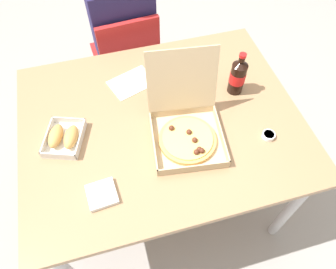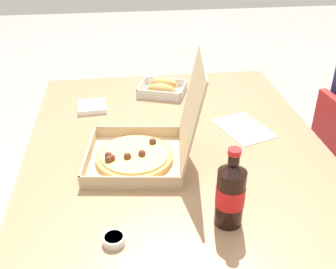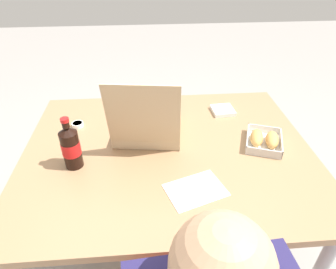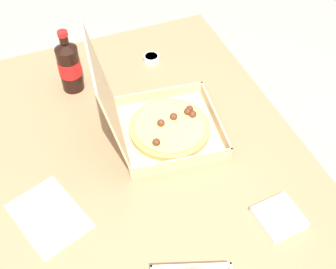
{
  "view_description": "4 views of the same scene",
  "coord_description": "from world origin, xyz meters",
  "px_view_note": "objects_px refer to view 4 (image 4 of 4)",
  "views": [
    {
      "loc": [
        -0.2,
        -0.85,
        1.88
      ],
      "look_at": [
        0.0,
        -0.12,
        0.78
      ],
      "focal_mm": 33.78,
      "sensor_mm": 36.0,
      "label": 1
    },
    {
      "loc": [
        1.15,
        -0.17,
        1.47
      ],
      "look_at": [
        0.0,
        -0.03,
        0.79
      ],
      "focal_mm": 42.87,
      "sensor_mm": 36.0,
      "label": 2
    },
    {
      "loc": [
        0.08,
        1.03,
        1.54
      ],
      "look_at": [
        -0.01,
        -0.07,
        0.77
      ],
      "focal_mm": 31.7,
      "sensor_mm": 36.0,
      "label": 3
    },
    {
      "loc": [
        -0.76,
        0.19,
        1.75
      ],
      "look_at": [
        0.01,
        -0.12,
        0.81
      ],
      "focal_mm": 46.91,
      "sensor_mm": 36.0,
      "label": 4
    }
  ],
  "objects_px": {
    "cola_bottle": "(69,65)",
    "napkin_pile": "(279,217)",
    "pizza_box_open": "(159,123)",
    "paper_menu": "(49,216)",
    "dipping_sauce_cup": "(151,58)"
  },
  "relations": [
    {
      "from": "cola_bottle",
      "to": "napkin_pile",
      "type": "xyz_separation_m",
      "value": [
        -0.7,
        -0.37,
        -0.08
      ]
    },
    {
      "from": "cola_bottle",
      "to": "napkin_pile",
      "type": "distance_m",
      "value": 0.8
    },
    {
      "from": "dipping_sauce_cup",
      "to": "cola_bottle",
      "type": "bearing_deg",
      "value": 97.17
    },
    {
      "from": "paper_menu",
      "to": "dipping_sauce_cup",
      "type": "bearing_deg",
      "value": -62.45
    },
    {
      "from": "pizza_box_open",
      "to": "paper_menu",
      "type": "distance_m",
      "value": 0.41
    },
    {
      "from": "cola_bottle",
      "to": "dipping_sauce_cup",
      "type": "bearing_deg",
      "value": -82.83
    },
    {
      "from": "pizza_box_open",
      "to": "paper_menu",
      "type": "relative_size",
      "value": 1.87
    },
    {
      "from": "cola_bottle",
      "to": "paper_menu",
      "type": "distance_m",
      "value": 0.51
    },
    {
      "from": "napkin_pile",
      "to": "dipping_sauce_cup",
      "type": "bearing_deg",
      "value": 6.19
    },
    {
      "from": "paper_menu",
      "to": "dipping_sauce_cup",
      "type": "height_order",
      "value": "dipping_sauce_cup"
    },
    {
      "from": "napkin_pile",
      "to": "dipping_sauce_cup",
      "type": "relative_size",
      "value": 1.96
    },
    {
      "from": "napkin_pile",
      "to": "dipping_sauce_cup",
      "type": "xyz_separation_m",
      "value": [
        0.74,
        0.08,
        0.0
      ]
    },
    {
      "from": "cola_bottle",
      "to": "napkin_pile",
      "type": "bearing_deg",
      "value": -151.91
    },
    {
      "from": "cola_bottle",
      "to": "paper_menu",
      "type": "xyz_separation_m",
      "value": [
        -0.47,
        0.18,
        -0.09
      ]
    },
    {
      "from": "pizza_box_open",
      "to": "napkin_pile",
      "type": "distance_m",
      "value": 0.44
    }
  ]
}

